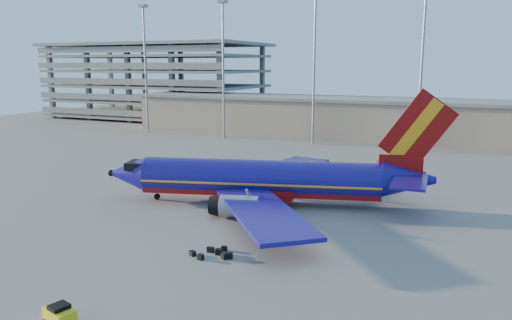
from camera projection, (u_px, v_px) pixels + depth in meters
The scene contains 7 objects.
ground at pixel (229, 204), 56.57m from camera, with size 220.00×220.00×0.00m, color slate.
terminal_building at pixel (400, 119), 103.57m from camera, with size 122.00×16.00×8.50m.
parking_garage at pixel (157, 78), 145.70m from camera, with size 62.00×32.00×21.40m.
light_mast_row at pixel (366, 53), 92.36m from camera, with size 101.60×1.60×28.65m.
aircraft_main at pixel (268, 180), 56.13m from camera, with size 37.99×36.01×13.18m.
baggage_tug at pixel (60, 316), 29.97m from camera, with size 2.31×1.74×1.48m.
luggage_pile at pixel (215, 253), 41.27m from camera, with size 3.77×3.06×0.53m.
Camera 1 is at (25.35, -48.45, 15.64)m, focal length 35.00 mm.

